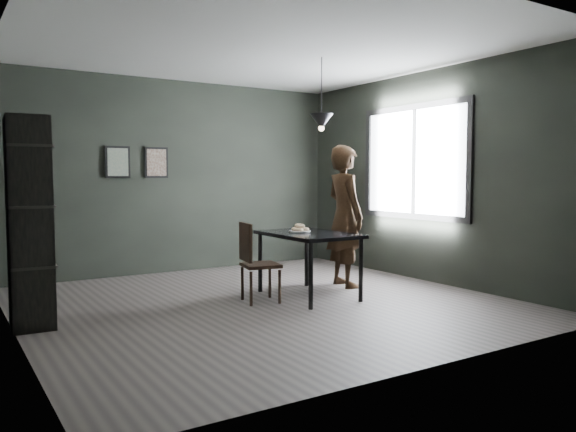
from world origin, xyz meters
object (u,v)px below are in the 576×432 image
white_plate (300,232)px  wood_chair (254,257)px  pendant_lamp (321,121)px  woman (345,216)px  shelf_unit (29,222)px  cafe_table (308,239)px

white_plate → wood_chair: wood_chair is taller
white_plate → pendant_lamp: bearing=5.0°
woman → wood_chair: 1.50m
white_plate → pendant_lamp: pendant_lamp is taller
wood_chair → pendant_lamp: (0.93, 0.03, 1.54)m
white_plate → pendant_lamp: (0.32, 0.03, 1.29)m
shelf_unit → pendant_lamp: size_ratio=2.25×
wood_chair → pendant_lamp: bearing=12.8°
wood_chair → shelf_unit: size_ratio=0.46×
white_plate → woman: bearing=14.0°
white_plate → shelf_unit: size_ratio=0.12×
white_plate → wood_chair: 0.66m
white_plate → woman: (0.83, 0.21, 0.14)m
shelf_unit → cafe_table: bearing=-3.2°
wood_chair → pendant_lamp: pendant_lamp is taller
white_plate → shelf_unit: bearing=174.5°
woman → shelf_unit: shelf_unit is taller
wood_chair → white_plate: bearing=11.0°
wood_chair → cafe_table: bearing=5.0°
cafe_table → pendant_lamp: size_ratio=1.39×
white_plate → wood_chair: bearing=179.7°
woman → shelf_unit: size_ratio=0.92×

